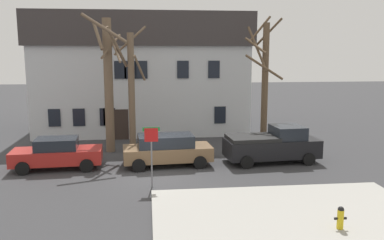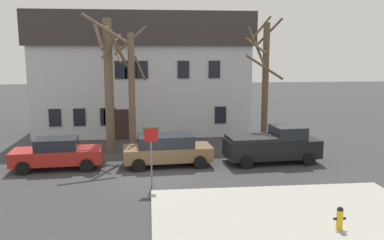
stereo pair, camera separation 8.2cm
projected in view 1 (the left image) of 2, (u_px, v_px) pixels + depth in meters
ground_plane at (153, 177)px, 19.78m from camera, size 120.00×120.00×0.00m
sidewalk_slab at (292, 217)px, 14.81m from camera, size 10.12×6.57×0.12m
building_main at (143, 72)px, 32.05m from camera, size 15.77×9.44×8.74m
tree_bare_near at (109, 81)px, 24.06m from camera, size 2.51×1.66×8.12m
tree_bare_mid at (130, 87)px, 24.16m from camera, size 2.63×2.84×7.56m
tree_bare_far at (264, 79)px, 25.50m from camera, size 2.64×2.67×8.26m
car_red_sedan at (57, 153)px, 20.99m from camera, size 4.61×2.20×1.62m
car_brown_wagon at (167, 149)px, 21.61m from camera, size 4.78×2.36×1.66m
pickup_truck_black at (272, 145)px, 22.28m from camera, size 5.19×2.54×2.00m
fire_hydrant at (340, 217)px, 13.62m from camera, size 0.42×0.22×0.79m
street_sign_pole at (151, 145)px, 17.94m from camera, size 0.76×0.07×2.73m
bicycle_leaning at (56, 145)px, 24.75m from camera, size 1.75×0.14×1.03m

